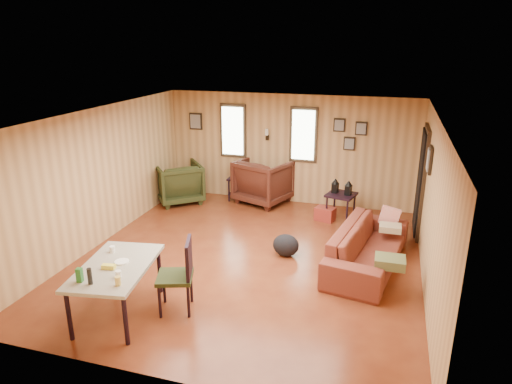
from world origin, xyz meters
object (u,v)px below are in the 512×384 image
Objects in this scene: sofa at (368,241)px; recliner_green at (179,181)px; side_table at (341,192)px; end_table at (241,184)px; recliner_brown at (264,179)px; dining_table at (115,270)px.

sofa is 2.33× the size of recliner_green.
recliner_green is 3.62m from side_table.
end_table is 2.41m from side_table.
side_table is at bearing -177.95° from recliner_brown.
recliner_brown is 4.87m from dining_table.
recliner_green is at bearing 96.38° from dining_table.
sofa is 2.01m from side_table.
sofa is at bearing -71.05° from side_table.
end_table is 0.43× the size of dining_table.
recliner_green is at bearing 35.85° from recliner_brown.
sofa reaches higher than side_table.
sofa is at bearing -39.74° from end_table.
sofa reaches higher than end_table.
side_table is (1.77, -0.58, 0.04)m from recliner_brown.
recliner_brown reaches higher than sofa.
recliner_green is 1.15× the size of side_table.
end_table is at bearing 20.19° from recliner_brown.
side_table is (-0.65, 1.90, 0.14)m from sofa.
dining_table reaches higher than sofa.
recliner_green reaches higher than side_table.
recliner_brown reaches higher than dining_table.
side_table reaches higher than end_table.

